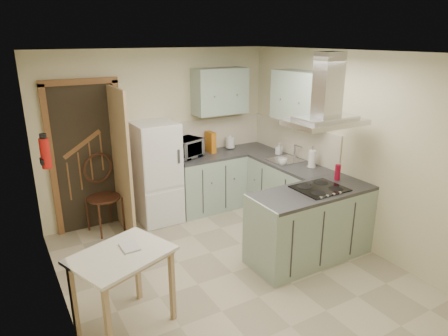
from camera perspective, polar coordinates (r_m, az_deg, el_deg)
floor at (r=4.87m, az=1.22°, el=-14.71°), size 4.20×4.20×0.00m
ceiling at (r=4.09m, az=1.46°, el=16.13°), size 4.20×4.20×0.00m
back_wall at (r=6.14m, az=-9.12°, el=4.83°), size 3.60×0.00×3.60m
left_wall at (r=3.76m, az=-22.78°, el=-5.16°), size 0.00×4.20×4.20m
right_wall at (r=5.45m, az=17.63°, el=2.49°), size 0.00×4.20×4.20m
doorway at (r=5.86m, az=-18.92°, el=1.40°), size 1.10×0.12×2.10m
fridge at (r=5.93m, az=-9.58°, el=-0.68°), size 0.60×0.60×1.50m
counter_back at (r=6.37m, az=-2.23°, el=-1.96°), size 1.08×0.60×0.90m
counter_right at (r=6.27m, az=7.50°, el=-2.43°), size 0.60×1.95×0.90m
splashback at (r=6.55m, az=-1.20°, el=5.01°), size 1.68×0.02×0.50m
wall_cabinet_back at (r=6.28m, az=-0.57°, el=10.94°), size 0.85×0.35×0.70m
wall_cabinet_right at (r=5.80m, az=10.76°, el=10.01°), size 0.35×0.90×0.70m
peninsula at (r=5.08m, az=12.32°, el=-7.86°), size 1.55×0.65×0.90m
hob at (r=4.97m, az=13.52°, el=-2.84°), size 0.58×0.50×0.01m
extractor_hood at (r=4.74m, az=14.25°, el=6.38°), size 0.90×0.55×0.10m
sink at (r=6.00m, az=8.70°, el=1.13°), size 0.45×0.40×0.01m
fire_extinguisher at (r=4.54m, az=-24.16°, el=1.92°), size 0.10×0.10×0.32m
drop_leaf_table at (r=4.00m, az=-14.06°, el=-16.70°), size 1.02×0.89×0.80m
bentwood_chair at (r=5.85m, az=-16.80°, el=-4.09°), size 0.55×0.55×1.01m
microwave at (r=6.05m, az=-5.69°, el=2.78°), size 0.61×0.50×0.29m
kettle at (r=6.54m, az=0.89°, el=3.73°), size 0.18×0.18×0.22m
cereal_box at (r=6.33m, az=-1.91°, el=3.73°), size 0.09×0.22×0.33m
soap_bottle at (r=6.28m, az=7.86°, el=2.75°), size 0.11×0.11×0.18m
paper_towel at (r=5.71m, az=12.48°, el=1.32°), size 0.12×0.12×0.26m
cup at (r=5.76m, az=8.38°, el=0.91°), size 0.16×0.16×0.10m
red_bottle at (r=5.30m, az=15.92°, el=-0.60°), size 0.09×0.09×0.20m
book at (r=3.82m, az=-14.48°, el=-10.62°), size 0.16×0.21×0.09m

